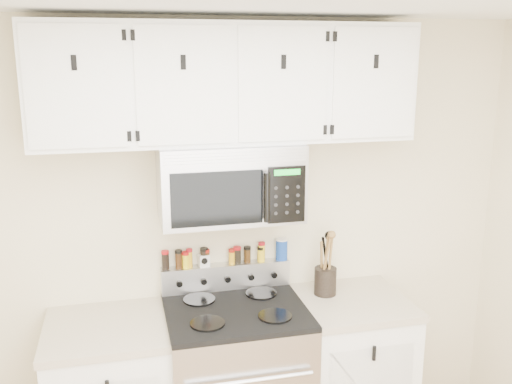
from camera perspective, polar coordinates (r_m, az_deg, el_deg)
back_wall at (r=3.35m, az=-3.18°, el=-4.61°), size 3.50×0.01×2.50m
range at (r=3.40m, az=-1.96°, el=-18.60°), size 0.76×0.65×1.10m
base_cabinet_right at (r=3.61m, az=9.25°, el=-17.16°), size 0.64×0.62×0.92m
microwave at (r=3.07m, az=-2.61°, el=1.03°), size 0.76×0.44×0.42m
upper_cabinets at (r=3.02m, az=-2.82°, el=10.79°), size 2.00×0.35×0.62m
utensil_crock at (r=3.41m, az=6.95°, el=-8.62°), size 0.13×0.13×0.38m
kitchen_timer at (r=3.34m, az=-5.25°, el=-6.81°), size 0.07×0.06×0.07m
salt_canister at (r=3.42m, az=2.58°, el=-5.72°), size 0.07×0.07×0.13m
spice_jar_0 at (r=3.31m, az=-9.05°, el=-6.74°), size 0.04×0.04×0.11m
spice_jar_1 at (r=3.32m, az=-7.73°, el=-6.67°), size 0.04×0.04×0.11m
spice_jar_2 at (r=3.32m, az=-7.03°, el=-6.73°), size 0.04×0.04×0.10m
spice_jar_3 at (r=3.32m, az=-6.67°, el=-6.58°), size 0.04×0.04×0.11m
spice_jar_4 at (r=3.33m, az=-5.20°, el=-6.49°), size 0.05×0.05×0.11m
spice_jar_5 at (r=3.34m, az=-5.01°, el=-6.55°), size 0.04×0.04×0.10m
spice_jar_6 at (r=3.36m, az=-2.43°, el=-6.44°), size 0.04×0.04×0.09m
spice_jar_7 at (r=3.37m, az=-1.90°, el=-6.30°), size 0.05×0.05×0.10m
spice_jar_8 at (r=3.38m, az=-0.87°, el=-6.26°), size 0.04×0.04×0.10m
spice_jar_9 at (r=3.40m, az=0.48°, el=-6.21°), size 0.04×0.04×0.09m
spice_jar_10 at (r=3.39m, az=0.57°, el=-5.98°), size 0.04×0.04×0.12m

